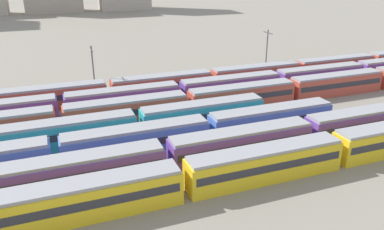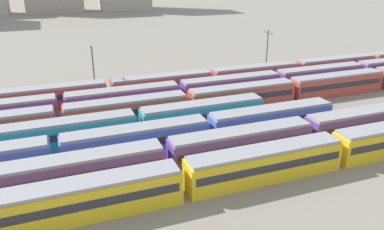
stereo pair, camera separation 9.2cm
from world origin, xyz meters
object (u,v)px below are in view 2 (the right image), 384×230
(train_track_4, at_px, (292,90))
(train_track_5, at_px, (277,81))
(catenary_pole_3, at_px, (267,52))
(train_track_3, at_px, (65,134))
(train_track_0, at_px, (336,149))
(train_track_1, at_px, (241,144))
(train_track_2, at_px, (137,141))
(catenary_pole_1, at_px, (93,69))
(train_track_6, at_px, (211,80))

(train_track_4, bearing_deg, train_track_5, 84.53)
(train_track_4, xyz_separation_m, catenary_pole_3, (3.03, 13.66, 3.52))
(train_track_4, height_order, train_track_5, same)
(train_track_3, bearing_deg, train_track_0, -28.03)
(train_track_1, xyz_separation_m, train_track_5, (18.17, 20.80, 0.00))
(train_track_1, distance_m, train_track_2, 12.71)
(train_track_1, distance_m, catenary_pole_3, 36.01)
(train_track_5, bearing_deg, train_track_4, -95.47)
(train_track_5, relative_size, catenary_pole_3, 11.52)
(train_track_1, bearing_deg, catenary_pole_1, 114.95)
(train_track_1, xyz_separation_m, train_track_3, (-19.67, 10.40, -0.00))
(train_track_1, bearing_deg, train_track_5, 48.86)
(train_track_2, relative_size, catenary_pole_3, 5.72)
(train_track_5, bearing_deg, train_track_1, -131.14)
(train_track_2, bearing_deg, train_track_6, 47.87)
(train_track_3, height_order, catenary_pole_1, catenary_pole_1)
(train_track_4, relative_size, catenary_pole_1, 12.36)
(train_track_5, bearing_deg, train_track_0, -108.18)
(train_track_4, bearing_deg, train_track_3, -172.07)
(train_track_0, bearing_deg, train_track_5, 71.82)
(train_track_2, relative_size, train_track_4, 0.50)
(train_track_1, distance_m, train_track_5, 27.62)
(catenary_pole_1, bearing_deg, train_track_6, -8.49)
(train_track_0, bearing_deg, train_track_6, 94.43)
(train_track_3, xyz_separation_m, catenary_pole_1, (6.14, 18.70, 3.18))
(train_track_2, distance_m, train_track_3, 9.60)
(train_track_6, bearing_deg, train_track_2, -132.13)
(train_track_3, bearing_deg, catenary_pole_1, 71.83)
(train_track_0, height_order, catenary_pole_1, catenary_pole_1)
(train_track_1, relative_size, train_track_3, 1.68)
(train_track_5, xyz_separation_m, catenary_pole_1, (-31.70, 8.30, 3.18))
(train_track_3, distance_m, train_track_5, 39.24)
(train_track_1, relative_size, train_track_5, 0.83)
(train_track_2, bearing_deg, catenary_pole_3, 36.68)
(train_track_6, relative_size, catenary_pole_3, 11.52)
(train_track_3, height_order, train_track_6, same)
(train_track_4, height_order, catenary_pole_1, catenary_pole_1)
(train_track_2, bearing_deg, train_track_0, -26.10)
(train_track_3, bearing_deg, train_track_5, 15.37)
(catenary_pole_1, bearing_deg, train_track_2, -85.37)
(catenary_pole_1, height_order, catenary_pole_3, catenary_pole_3)
(train_track_1, xyz_separation_m, train_track_2, (-11.60, 5.20, -0.00))
(catenary_pole_3, bearing_deg, train_track_5, -106.65)
(train_track_6, bearing_deg, catenary_pole_1, 171.51)
(train_track_2, xyz_separation_m, train_track_5, (29.77, 15.60, 0.00))
(train_track_4, relative_size, catenary_pole_3, 11.52)
(train_track_1, xyz_separation_m, train_track_6, (7.21, 26.00, 0.00))
(train_track_3, distance_m, train_track_4, 37.70)
(train_track_2, xyz_separation_m, train_track_3, (-8.07, 5.20, 0.00))
(train_track_3, xyz_separation_m, catenary_pole_3, (40.37, 18.86, 3.52))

